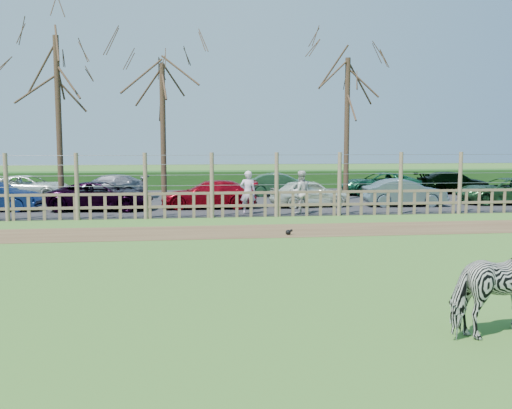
{
  "coord_description": "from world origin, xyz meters",
  "views": [
    {
      "loc": [
        -1.05,
        -13.72,
        2.9
      ],
      "look_at": [
        1.0,
        2.5,
        1.1
      ],
      "focal_mm": 40.0,
      "sensor_mm": 36.0,
      "label": 1
    }
  ],
  "objects": [
    {
      "name": "ground",
      "position": [
        0.0,
        0.0,
        0.0
      ],
      "size": [
        120.0,
        120.0,
        0.0
      ],
      "primitive_type": "plane",
      "color": "#5D9135",
      "rests_on": "ground"
    },
    {
      "name": "dirt_strip",
      "position": [
        0.0,
        4.5,
        0.01
      ],
      "size": [
        34.0,
        2.8,
        0.01
      ],
      "primitive_type": "cube",
      "color": "brown",
      "rests_on": "ground"
    },
    {
      "name": "asphalt",
      "position": [
        0.0,
        14.5,
        0.02
      ],
      "size": [
        44.0,
        13.0,
        0.04
      ],
      "primitive_type": "cube",
      "color": "#232326",
      "rests_on": "ground"
    },
    {
      "name": "hedge",
      "position": [
        0.0,
        21.5,
        0.55
      ],
      "size": [
        46.0,
        2.0,
        1.1
      ],
      "primitive_type": "cube",
      "color": "#1E4716",
      "rests_on": "ground"
    },
    {
      "name": "fence",
      "position": [
        0.0,
        8.0,
        0.8
      ],
      "size": [
        30.16,
        0.16,
        2.5
      ],
      "color": "brown",
      "rests_on": "ground"
    },
    {
      "name": "tree_left",
      "position": [
        -6.5,
        12.5,
        5.62
      ],
      "size": [
        4.8,
        4.8,
        7.88
      ],
      "color": "#3D2B1E",
      "rests_on": "ground"
    },
    {
      "name": "tree_mid",
      "position": [
        -2.0,
        13.5,
        4.87
      ],
      "size": [
        4.8,
        4.8,
        6.83
      ],
      "color": "#3D2B1E",
      "rests_on": "ground"
    },
    {
      "name": "tree_right",
      "position": [
        7.0,
        14.0,
        5.24
      ],
      "size": [
        4.8,
        4.8,
        7.35
      ],
      "color": "#3D2B1E",
      "rests_on": "ground"
    },
    {
      "name": "zebra",
      "position": [
        3.66,
        -5.99,
        0.74
      ],
      "size": [
        1.92,
        1.31,
        1.49
      ],
      "primitive_type": "imported",
      "rotation": [
        0.0,
        0.0,
        1.89
      ],
      "color": "gray",
      "rests_on": "ground"
    },
    {
      "name": "visitor_a",
      "position": [
        1.46,
        8.7,
        0.9
      ],
      "size": [
        0.67,
        0.48,
        1.72
      ],
      "primitive_type": "imported",
      "rotation": [
        0.0,
        0.0,
        3.04
      ],
      "color": "silver",
      "rests_on": "asphalt"
    },
    {
      "name": "visitor_b",
      "position": [
        3.56,
        8.55,
        0.9
      ],
      "size": [
        0.93,
        0.77,
        1.72
      ],
      "primitive_type": "imported",
      "rotation": [
        0.0,
        0.0,
        3.29
      ],
      "color": "beige",
      "rests_on": "asphalt"
    },
    {
      "name": "crow",
      "position": [
        2.17,
        3.62,
        0.09
      ],
      "size": [
        0.23,
        0.17,
        0.19
      ],
      "color": "black",
      "rests_on": "ground"
    },
    {
      "name": "car_2",
      "position": [
        -4.52,
        10.72,
        0.64
      ],
      "size": [
        4.5,
        2.44,
        1.2
      ],
      "primitive_type": "imported",
      "rotation": [
        0.0,
        0.0,
        1.46
      ],
      "color": "black",
      "rests_on": "asphalt"
    },
    {
      "name": "car_3",
      "position": [
        0.02,
        10.87,
        0.64
      ],
      "size": [
        4.21,
        1.87,
        1.2
      ],
      "primitive_type": "imported",
      "rotation": [
        0.0,
        0.0,
        4.67
      ],
      "color": "maroon",
      "rests_on": "asphalt"
    },
    {
      "name": "car_4",
      "position": [
        4.47,
        10.89,
        0.64
      ],
      "size": [
        3.64,
        1.76,
        1.2
      ],
      "primitive_type": "imported",
      "rotation": [
        0.0,
        0.0,
        1.67
      ],
      "color": "silver",
      "rests_on": "asphalt"
    },
    {
      "name": "car_5",
      "position": [
        8.74,
        10.64,
        0.64
      ],
      "size": [
        3.72,
        1.5,
        1.2
      ],
      "primitive_type": "imported",
      "rotation": [
        0.0,
        0.0,
        1.51
      ],
      "color": "slate",
      "rests_on": "asphalt"
    },
    {
      "name": "car_6",
      "position": [
        13.64,
        10.93,
        0.64
      ],
      "size": [
        4.49,
        2.39,
        1.2
      ],
      "primitive_type": "imported",
      "rotation": [
        0.0,
        0.0,
        4.62
      ],
      "color": "#204A27",
      "rests_on": "asphalt"
    },
    {
      "name": "car_8",
      "position": [
        -8.77,
        15.84,
        0.64
      ],
      "size": [
        4.49,
        2.4,
        1.2
      ],
      "primitive_type": "imported",
      "rotation": [
        0.0,
        0.0,
        1.47
      ],
      "color": "silver",
      "rests_on": "asphalt"
    },
    {
      "name": "car_9",
      "position": [
        -4.96,
        15.96,
        0.64
      ],
      "size": [
        4.23,
        1.92,
        1.2
      ],
      "primitive_type": "imported",
      "rotation": [
        0.0,
        0.0,
        4.65
      ],
      "color": "slate",
      "rests_on": "asphalt"
    },
    {
      "name": "car_11",
      "position": [
        4.07,
        16.06,
        0.64
      ],
      "size": [
        3.76,
        1.66,
        1.2
      ],
      "primitive_type": "imported",
      "rotation": [
        0.0,
        0.0,
        1.46
      ],
      "color": "#204328",
      "rests_on": "asphalt"
    },
    {
      "name": "car_12",
      "position": [
        9.46,
        16.03,
        0.64
      ],
      "size": [
        4.42,
        2.22,
        1.2
      ],
      "primitive_type": "imported",
      "rotation": [
        0.0,
        0.0,
        4.66
      ],
      "color": "#135133",
      "rests_on": "asphalt"
    },
    {
      "name": "car_13",
      "position": [
        13.85,
        16.33,
        0.64
      ],
      "size": [
        4.19,
        1.81,
        1.2
      ],
      "primitive_type": "imported",
      "rotation": [
        0.0,
        0.0,
        1.6
      ],
      "color": "black",
      "rests_on": "asphalt"
    }
  ]
}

